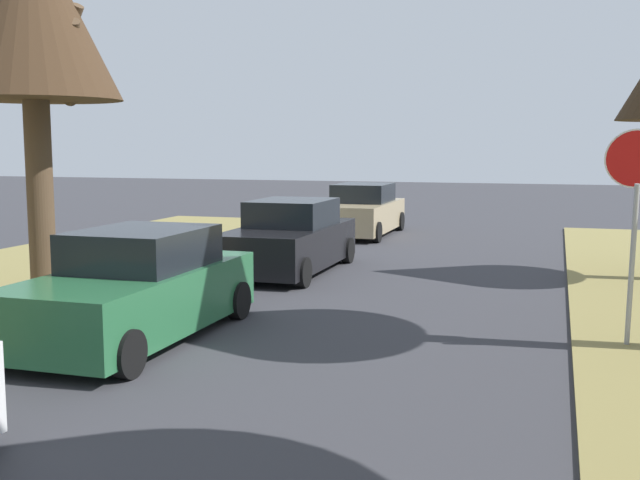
{
  "coord_description": "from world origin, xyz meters",
  "views": [
    {
      "loc": [
        3.33,
        3.56,
        2.78
      ],
      "look_at": [
        0.83,
        11.61,
        1.73
      ],
      "focal_mm": 42.98,
      "sensor_mm": 36.0,
      "label": 1
    }
  ],
  "objects_px": {
    "parked_sedan_black": "(290,239)",
    "street_tree_left_mid_b": "(32,13)",
    "stop_sign_far": "(635,190)",
    "parked_sedan_green": "(137,289)",
    "parked_sedan_tan": "(362,212)"
  },
  "relations": [
    {
      "from": "parked_sedan_black",
      "to": "parked_sedan_tan",
      "type": "distance_m",
      "value": 7.16
    },
    {
      "from": "parked_sedan_black",
      "to": "parked_sedan_green",
      "type": "bearing_deg",
      "value": -91.3
    },
    {
      "from": "parked_sedan_black",
      "to": "parked_sedan_tan",
      "type": "xyz_separation_m",
      "value": [
        -0.18,
        7.16,
        0.0
      ]
    },
    {
      "from": "parked_sedan_black",
      "to": "street_tree_left_mid_b",
      "type": "bearing_deg",
      "value": -122.12
    },
    {
      "from": "stop_sign_far",
      "to": "parked_sedan_tan",
      "type": "height_order",
      "value": "stop_sign_far"
    },
    {
      "from": "parked_sedan_green",
      "to": "parked_sedan_tan",
      "type": "bearing_deg",
      "value": 90.16
    },
    {
      "from": "parked_sedan_black",
      "to": "parked_sedan_tan",
      "type": "relative_size",
      "value": 1.0
    },
    {
      "from": "parked_sedan_tan",
      "to": "street_tree_left_mid_b",
      "type": "bearing_deg",
      "value": -102.98
    },
    {
      "from": "stop_sign_far",
      "to": "parked_sedan_green",
      "type": "relative_size",
      "value": 0.67
    },
    {
      "from": "stop_sign_far",
      "to": "street_tree_left_mid_b",
      "type": "distance_m",
      "value": 9.83
    },
    {
      "from": "parked_sedan_green",
      "to": "stop_sign_far",
      "type": "bearing_deg",
      "value": 13.02
    },
    {
      "from": "stop_sign_far",
      "to": "street_tree_left_mid_b",
      "type": "relative_size",
      "value": 0.45
    },
    {
      "from": "street_tree_left_mid_b",
      "to": "parked_sedan_tan",
      "type": "distance_m",
      "value": 12.79
    },
    {
      "from": "parked_sedan_green",
      "to": "parked_sedan_tan",
      "type": "relative_size",
      "value": 1.0
    },
    {
      "from": "street_tree_left_mid_b",
      "to": "parked_sedan_green",
      "type": "relative_size",
      "value": 1.47
    }
  ]
}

